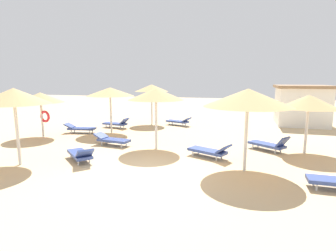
{
  "coord_description": "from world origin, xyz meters",
  "views": [
    {
      "loc": [
        3.52,
        -8.84,
        3.36
      ],
      "look_at": [
        0.0,
        3.0,
        1.2
      ],
      "focal_mm": 28.56,
      "sensor_mm": 36.0,
      "label": 1
    }
  ],
  "objects_px": {
    "parasol_1": "(156,94)",
    "parasol_6": "(309,102)",
    "lounger_6": "(269,144)",
    "parasol_2": "(152,88)",
    "parasol_5": "(110,92)",
    "lounger_0": "(80,128)",
    "lounger_5": "(116,123)",
    "bench_1": "(298,121)",
    "lounger_1": "(111,139)",
    "bench_0": "(300,121)",
    "parasol_4": "(14,96)",
    "lounger_3": "(210,151)",
    "beach_cabana": "(301,105)",
    "parasol_3": "(248,98)",
    "parasol_0": "(40,98)",
    "lounger_4": "(80,154)",
    "lounger_2": "(179,121)"
  },
  "relations": [
    {
      "from": "parasol_4",
      "to": "beach_cabana",
      "type": "bearing_deg",
      "value": 48.06
    },
    {
      "from": "lounger_4",
      "to": "bench_1",
      "type": "xyz_separation_m",
      "value": [
        10.12,
        11.93,
        0.03
      ]
    },
    {
      "from": "parasol_1",
      "to": "parasol_6",
      "type": "relative_size",
      "value": 1.1
    },
    {
      "from": "parasol_2",
      "to": "lounger_2",
      "type": "xyz_separation_m",
      "value": [
        2.1,
        0.06,
        -2.4
      ]
    },
    {
      "from": "parasol_6",
      "to": "lounger_6",
      "type": "distance_m",
      "value": 2.57
    },
    {
      "from": "lounger_0",
      "to": "lounger_5",
      "type": "distance_m",
      "value": 2.69
    },
    {
      "from": "parasol_1",
      "to": "lounger_3",
      "type": "bearing_deg",
      "value": -17.51
    },
    {
      "from": "lounger_5",
      "to": "beach_cabana",
      "type": "distance_m",
      "value": 13.76
    },
    {
      "from": "parasol_4",
      "to": "parasol_6",
      "type": "xyz_separation_m",
      "value": [
        11.25,
        5.12,
        -0.35
      ]
    },
    {
      "from": "parasol_3",
      "to": "parasol_6",
      "type": "xyz_separation_m",
      "value": [
        2.64,
        3.29,
        -0.34
      ]
    },
    {
      "from": "parasol_0",
      "to": "lounger_0",
      "type": "height_order",
      "value": "parasol_0"
    },
    {
      "from": "parasol_6",
      "to": "lounger_6",
      "type": "relative_size",
      "value": 1.44
    },
    {
      "from": "parasol_4",
      "to": "parasol_2",
      "type": "bearing_deg",
      "value": 80.91
    },
    {
      "from": "parasol_0",
      "to": "lounger_4",
      "type": "height_order",
      "value": "parasol_0"
    },
    {
      "from": "lounger_2",
      "to": "lounger_6",
      "type": "height_order",
      "value": "lounger_6"
    },
    {
      "from": "parasol_3",
      "to": "beach_cabana",
      "type": "distance_m",
      "value": 12.73
    },
    {
      "from": "lounger_2",
      "to": "lounger_6",
      "type": "distance_m",
      "value": 8.22
    },
    {
      "from": "bench_1",
      "to": "beach_cabana",
      "type": "height_order",
      "value": "beach_cabana"
    },
    {
      "from": "parasol_3",
      "to": "parasol_0",
      "type": "bearing_deg",
      "value": 166.55
    },
    {
      "from": "parasol_1",
      "to": "parasol_4",
      "type": "height_order",
      "value": "parasol_4"
    },
    {
      "from": "lounger_2",
      "to": "lounger_4",
      "type": "relative_size",
      "value": 1.08
    },
    {
      "from": "parasol_5",
      "to": "parasol_3",
      "type": "bearing_deg",
      "value": -31.32
    },
    {
      "from": "parasol_3",
      "to": "parasol_5",
      "type": "bearing_deg",
      "value": 148.68
    },
    {
      "from": "lounger_4",
      "to": "lounger_5",
      "type": "height_order",
      "value": "lounger_5"
    },
    {
      "from": "lounger_3",
      "to": "beach_cabana",
      "type": "xyz_separation_m",
      "value": [
        5.33,
        10.79,
        1.17
      ]
    },
    {
      "from": "parasol_1",
      "to": "lounger_1",
      "type": "height_order",
      "value": "parasol_1"
    },
    {
      "from": "parasol_0",
      "to": "beach_cabana",
      "type": "distance_m",
      "value": 17.99
    },
    {
      "from": "lounger_1",
      "to": "bench_0",
      "type": "relative_size",
      "value": 1.31
    },
    {
      "from": "lounger_4",
      "to": "bench_1",
      "type": "height_order",
      "value": "lounger_4"
    },
    {
      "from": "parasol_0",
      "to": "parasol_5",
      "type": "xyz_separation_m",
      "value": [
        3.28,
        2.25,
        0.29
      ]
    },
    {
      "from": "lounger_0",
      "to": "lounger_5",
      "type": "xyz_separation_m",
      "value": [
        1.4,
        2.29,
        0.01
      ]
    },
    {
      "from": "parasol_4",
      "to": "lounger_6",
      "type": "bearing_deg",
      "value": 27.38
    },
    {
      "from": "lounger_0",
      "to": "bench_1",
      "type": "distance_m",
      "value": 15.3
    },
    {
      "from": "parasol_1",
      "to": "lounger_0",
      "type": "bearing_deg",
      "value": 159.16
    },
    {
      "from": "parasol_3",
      "to": "lounger_4",
      "type": "xyz_separation_m",
      "value": [
        -6.53,
        -0.78,
        -2.39
      ]
    },
    {
      "from": "parasol_6",
      "to": "lounger_3",
      "type": "height_order",
      "value": "parasol_6"
    },
    {
      "from": "parasol_3",
      "to": "lounger_0",
      "type": "distance_m",
      "value": 11.32
    },
    {
      "from": "lounger_4",
      "to": "bench_1",
      "type": "bearing_deg",
      "value": 49.69
    },
    {
      "from": "parasol_6",
      "to": "beach_cabana",
      "type": "distance_m",
      "value": 8.9
    },
    {
      "from": "parasol_1",
      "to": "parasol_4",
      "type": "xyz_separation_m",
      "value": [
        -4.39,
        -3.97,
        0.06
      ]
    },
    {
      "from": "parasol_2",
      "to": "lounger_6",
      "type": "xyz_separation_m",
      "value": [
        7.98,
        -5.69,
        -2.38
      ]
    },
    {
      "from": "parasol_2",
      "to": "parasol_5",
      "type": "distance_m",
      "value": 4.1
    },
    {
      "from": "parasol_1",
      "to": "bench_1",
      "type": "xyz_separation_m",
      "value": [
        7.81,
        9.0,
        -2.31
      ]
    },
    {
      "from": "parasol_4",
      "to": "lounger_2",
      "type": "bearing_deg",
      "value": 70.48
    },
    {
      "from": "parasol_4",
      "to": "bench_1",
      "type": "xyz_separation_m",
      "value": [
        12.2,
        12.97,
        -2.37
      ]
    },
    {
      "from": "lounger_1",
      "to": "lounger_6",
      "type": "bearing_deg",
      "value": 8.33
    },
    {
      "from": "bench_1",
      "to": "beach_cabana",
      "type": "relative_size",
      "value": 0.35
    },
    {
      "from": "parasol_3",
      "to": "parasol_5",
      "type": "height_order",
      "value": "parasol_3"
    },
    {
      "from": "lounger_1",
      "to": "lounger_6",
      "type": "relative_size",
      "value": 1.06
    },
    {
      "from": "lounger_0",
      "to": "parasol_2",
      "type": "bearing_deg",
      "value": 54.05
    }
  ]
}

